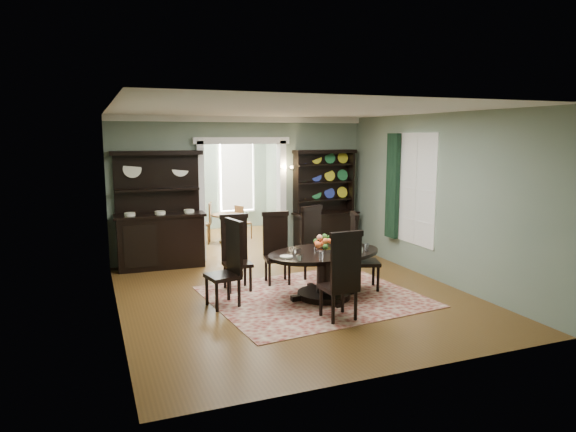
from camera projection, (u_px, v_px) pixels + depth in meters
name	position (u px, v px, depth m)	size (l,w,h in m)	color
room	(294.00, 200.00, 8.23)	(5.51, 6.01, 3.01)	brown
parlor	(214.00, 178.00, 13.29)	(3.51, 3.50, 3.01)	brown
doorway_trim	(242.00, 182.00, 10.94)	(2.08, 0.25, 2.57)	white
right_window	(404.00, 188.00, 10.01)	(0.15, 1.47, 2.12)	white
wall_sconce	(286.00, 169.00, 11.10)	(0.27, 0.21, 0.21)	#B87531
rug	(314.00, 297.00, 8.37)	(3.23, 2.81, 0.01)	maroon
dining_table	(324.00, 266.00, 8.24)	(2.10, 2.05, 0.77)	black
centerpiece	(324.00, 247.00, 8.21)	(1.53, 0.98, 0.25)	silver
chair_far_left	(236.00, 250.00, 8.74)	(0.50, 0.46, 1.29)	black
chair_far_mid	(276.00, 245.00, 9.14)	(0.53, 0.51, 1.27)	black
chair_far_right	(315.00, 241.00, 9.31)	(0.65, 0.63, 1.35)	black
chair_end_left	(229.00, 261.00, 7.88)	(0.55, 0.57, 1.34)	black
chair_end_right	(359.00, 250.00, 8.69)	(0.59, 0.61, 1.32)	black
chair_near	(343.00, 274.00, 7.17)	(0.51, 0.48, 1.31)	black
sideboard	(160.00, 227.00, 10.18)	(1.77, 0.67, 2.31)	black
welsh_dresser	(325.00, 215.00, 11.50)	(1.51, 0.64, 2.30)	black
parlor_table	(227.00, 224.00, 12.60)	(0.76, 0.76, 0.70)	brown
parlor_chair_left	(206.00, 222.00, 12.45)	(0.47, 0.46, 1.00)	brown
parlor_chair_right	(242.00, 221.00, 12.97)	(0.42, 0.41, 0.87)	brown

